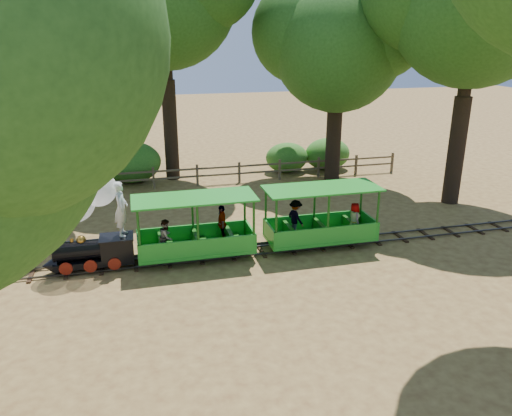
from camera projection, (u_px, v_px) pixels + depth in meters
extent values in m
plane|color=#A48747|center=(262.00, 252.00, 16.26)|extent=(90.00, 90.00, 0.00)
cube|color=#3F3D3A|center=(264.00, 254.00, 15.96)|extent=(22.00, 0.05, 0.05)
cube|color=#3F3D3A|center=(259.00, 246.00, 16.51)|extent=(22.00, 0.05, 0.05)
cube|color=#382314|center=(262.00, 251.00, 16.25)|extent=(0.12, 1.00, 0.05)
cube|color=#382314|center=(102.00, 268.00, 15.10)|extent=(0.12, 1.00, 0.05)
cube|color=#382314|center=(400.00, 237.00, 17.39)|extent=(0.12, 1.00, 0.05)
cube|color=black|center=(95.00, 260.00, 14.97)|extent=(2.31, 0.74, 0.19)
cylinder|color=black|center=(81.00, 250.00, 14.76)|extent=(1.47, 0.59, 0.59)
cylinder|color=black|center=(58.00, 235.00, 14.45)|extent=(0.17, 0.17, 0.46)
sphere|color=#B27C2A|center=(81.00, 240.00, 14.67)|extent=(0.27, 0.27, 0.27)
cylinder|color=#B27C2A|center=(72.00, 240.00, 14.60)|extent=(0.11, 0.11, 0.11)
cube|color=black|center=(117.00, 247.00, 15.00)|extent=(0.95, 0.74, 0.58)
cube|color=black|center=(116.00, 237.00, 14.90)|extent=(1.00, 0.80, 0.04)
cone|color=black|center=(50.00, 266.00, 14.69)|extent=(0.47, 0.67, 0.67)
cylinder|color=#B27C2A|center=(53.00, 249.00, 14.55)|extent=(0.11, 0.15, 0.15)
cylinder|color=maroon|center=(66.00, 269.00, 14.45)|extent=(0.38, 0.06, 0.38)
cylinder|color=maroon|center=(69.00, 258.00, 15.14)|extent=(0.38, 0.06, 0.38)
cylinder|color=maroon|center=(90.00, 266.00, 14.60)|extent=(0.38, 0.06, 0.38)
cylinder|color=maroon|center=(92.00, 256.00, 15.29)|extent=(0.38, 0.06, 0.38)
cylinder|color=maroon|center=(115.00, 264.00, 14.76)|extent=(0.38, 0.06, 0.38)
cylinder|color=maroon|center=(115.00, 253.00, 15.45)|extent=(0.38, 0.06, 0.38)
sphere|color=white|center=(59.00, 215.00, 14.32)|extent=(0.95, 0.95, 0.95)
sphere|color=white|center=(73.00, 201.00, 14.34)|extent=(1.26, 1.26, 1.26)
sphere|color=white|center=(98.00, 189.00, 14.45)|extent=(1.05, 1.05, 1.05)
imported|color=silver|center=(121.00, 209.00, 14.73)|extent=(0.47, 0.65, 1.67)
cube|color=#209425|center=(196.00, 249.00, 15.66)|extent=(3.59, 1.37, 0.11)
cube|color=#175513|center=(197.00, 253.00, 15.70)|extent=(3.23, 0.53, 0.15)
cube|color=#209425|center=(199.00, 248.00, 14.97)|extent=(3.59, 0.06, 0.53)
cube|color=#209425|center=(193.00, 232.00, 16.14)|extent=(3.59, 0.06, 0.53)
cube|color=#209425|center=(194.00, 198.00, 15.10)|extent=(3.75, 1.53, 0.05)
cylinder|color=#175513|center=(139.00, 237.00, 14.42)|extent=(0.07, 0.07, 1.69)
cylinder|color=#175513|center=(138.00, 222.00, 15.56)|extent=(0.07, 0.07, 1.69)
cylinder|color=#175513|center=(254.00, 226.00, 15.20)|extent=(0.07, 0.07, 1.69)
cylinder|color=#175513|center=(245.00, 213.00, 16.34)|extent=(0.07, 0.07, 1.69)
cube|color=#175513|center=(161.00, 245.00, 15.32)|extent=(0.13, 1.16, 0.42)
cube|color=#175513|center=(196.00, 241.00, 15.57)|extent=(0.13, 1.16, 0.42)
cube|color=#175513|center=(230.00, 238.00, 15.82)|extent=(0.13, 1.16, 0.42)
cylinder|color=black|center=(160.00, 260.00, 15.10)|extent=(0.30, 0.06, 0.30)
cylinder|color=black|center=(159.00, 251.00, 15.75)|extent=(0.30, 0.06, 0.30)
cylinder|color=black|center=(234.00, 252.00, 15.62)|extent=(0.30, 0.06, 0.30)
cylinder|color=black|center=(230.00, 244.00, 16.28)|extent=(0.30, 0.06, 0.30)
imported|color=gray|center=(166.00, 237.00, 15.01)|extent=(0.59, 0.66, 1.12)
imported|color=gray|center=(222.00, 223.00, 15.94)|extent=(0.36, 0.74, 1.22)
cube|color=#209425|center=(320.00, 237.00, 16.61)|extent=(3.59, 1.37, 0.11)
cube|color=#175513|center=(320.00, 240.00, 16.65)|extent=(3.23, 0.53, 0.15)
cube|color=#209425|center=(328.00, 235.00, 15.91)|extent=(3.59, 0.06, 0.53)
cube|color=#209425|center=(314.00, 221.00, 17.09)|extent=(3.59, 0.06, 0.53)
cube|color=#209425|center=(322.00, 188.00, 16.05)|extent=(3.75, 1.53, 0.05)
cylinder|color=#175513|center=(276.00, 224.00, 15.36)|extent=(0.07, 0.07, 1.69)
cylinder|color=#175513|center=(266.00, 211.00, 16.50)|extent=(0.07, 0.07, 1.69)
cylinder|color=#175513|center=(378.00, 215.00, 16.15)|extent=(0.07, 0.07, 1.69)
cylinder|color=#175513|center=(361.00, 203.00, 17.29)|extent=(0.07, 0.07, 1.69)
cube|color=#175513|center=(289.00, 232.00, 16.27)|extent=(0.13, 1.16, 0.42)
cube|color=#175513|center=(320.00, 229.00, 16.52)|extent=(0.13, 1.16, 0.42)
cube|color=#175513|center=(350.00, 226.00, 16.77)|extent=(0.13, 1.16, 0.42)
cylinder|color=black|center=(290.00, 247.00, 16.04)|extent=(0.30, 0.06, 0.30)
cylinder|color=black|center=(284.00, 238.00, 16.70)|extent=(0.30, 0.06, 0.30)
cylinder|color=black|center=(356.00, 240.00, 16.57)|extent=(0.30, 0.06, 0.30)
cylinder|color=black|center=(347.00, 232.00, 17.23)|extent=(0.30, 0.06, 0.30)
imported|color=gray|center=(296.00, 217.00, 16.52)|extent=(0.64, 0.86, 1.18)
imported|color=gray|center=(354.00, 219.00, 16.49)|extent=(0.38, 0.56, 1.10)
cylinder|color=#2D2116|center=(9.00, 171.00, 19.22)|extent=(0.70, 0.70, 3.47)
sphere|color=#214D18|center=(29.00, 17.00, 16.86)|extent=(4.96, 4.96, 4.96)
cylinder|color=#2D2116|center=(171.00, 131.00, 23.71)|extent=(0.66, 0.66, 4.72)
cylinder|color=#2D2116|center=(166.00, 49.00, 22.48)|extent=(0.50, 0.50, 2.69)
cylinder|color=#2D2116|center=(333.00, 145.00, 23.82)|extent=(0.72, 0.72, 3.38)
cylinder|color=#2D2116|center=(336.00, 88.00, 22.94)|extent=(0.54, 0.54, 1.93)
sphere|color=#214D18|center=(338.00, 46.00, 22.33)|extent=(5.91, 5.91, 5.91)
sphere|color=#214D18|center=(379.00, 28.00, 21.61)|extent=(4.43, 4.43, 4.43)
sphere|color=#214D18|center=(303.00, 32.00, 22.77)|extent=(4.72, 4.72, 4.72)
cylinder|color=#2D2116|center=(456.00, 151.00, 20.34)|extent=(0.68, 0.68, 4.38)
cylinder|color=#2D2116|center=(468.00, 63.00, 19.20)|extent=(0.51, 0.51, 2.51)
sphere|color=#214D18|center=(477.00, 2.00, 18.46)|extent=(6.34, 6.34, 6.34)
cube|color=brown|center=(11.00, 187.00, 21.35)|extent=(0.10, 0.10, 1.00)
cube|color=brown|center=(61.00, 184.00, 21.81)|extent=(0.10, 0.10, 1.00)
cube|color=brown|center=(108.00, 181.00, 22.26)|extent=(0.10, 0.10, 1.00)
cube|color=brown|center=(154.00, 178.00, 22.72)|extent=(0.10, 0.10, 1.00)
cube|color=brown|center=(197.00, 175.00, 23.18)|extent=(0.10, 0.10, 1.00)
cube|color=brown|center=(239.00, 172.00, 23.64)|extent=(0.10, 0.10, 1.00)
cube|color=brown|center=(280.00, 170.00, 24.10)|extent=(0.10, 0.10, 1.00)
cube|color=brown|center=(319.00, 167.00, 24.56)|extent=(0.10, 0.10, 1.00)
cube|color=brown|center=(356.00, 165.00, 25.02)|extent=(0.10, 0.10, 1.00)
cube|color=brown|center=(392.00, 162.00, 25.48)|extent=(0.10, 0.10, 1.00)
cube|color=brown|center=(218.00, 168.00, 23.31)|extent=(18.00, 0.06, 0.08)
cube|color=brown|center=(219.00, 175.00, 23.43)|extent=(18.00, 0.06, 0.08)
ellipsoid|color=#2D6B1E|center=(24.00, 172.00, 22.51)|extent=(2.32, 1.78, 1.61)
ellipsoid|color=#2D6B1E|center=(131.00, 162.00, 23.54)|extent=(2.81, 2.17, 1.95)
ellipsoid|color=#2D6B1E|center=(287.00, 158.00, 25.38)|extent=(2.18, 1.68, 1.51)
ellipsoid|color=#2D6B1E|center=(327.00, 154.00, 25.86)|extent=(2.37, 1.82, 1.64)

